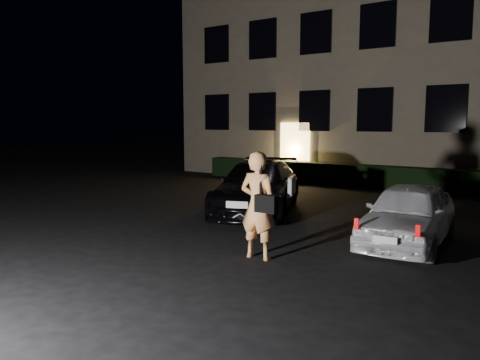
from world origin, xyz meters
The scene contains 6 objects.
ground centered at (0.00, 0.00, 0.00)m, with size 80.00×80.00×0.00m, color black.
building centered at (0.00, 14.99, 6.00)m, with size 20.00×8.11×12.00m.
hedge centered at (0.00, 10.50, 0.42)m, with size 15.00×0.70×0.85m, color black.
sedan centered at (-0.84, 3.79, 0.71)m, with size 3.67×5.29×1.42m.
hatch centered at (3.66, 2.52, 0.63)m, with size 1.70×3.79×1.27m.
man centered at (1.68, -0.12, 1.00)m, with size 0.83×0.51×1.99m.
Camera 1 is at (6.22, -7.24, 2.50)m, focal length 35.00 mm.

